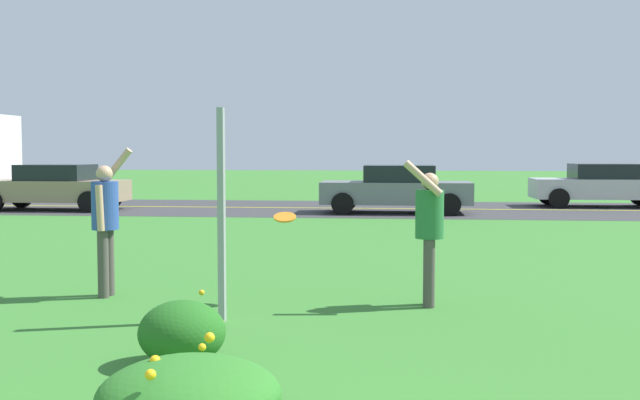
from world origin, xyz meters
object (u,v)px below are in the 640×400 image
object	(u,v)px
person_catcher_green_shirt	(429,226)
car_gray_center_right	(397,189)
frisbee_orange	(285,217)
sign_post_near_path	(221,215)
person_thrower_blue_shirt	(105,218)
car_silver_center_left	(602,185)
car_tan_rightmost	(54,187)

from	to	relation	value
person_catcher_green_shirt	car_gray_center_right	xyz separation A→B (m)	(-0.45, 13.71, -0.23)
frisbee_orange	sign_post_near_path	bearing A→B (deg)	-115.74
person_thrower_blue_shirt	car_silver_center_left	bearing A→B (deg)	58.03
car_silver_center_left	car_tan_rightmost	distance (m)	17.99
car_gray_center_right	person_catcher_green_shirt	bearing A→B (deg)	-88.11
person_thrower_blue_shirt	car_silver_center_left	xyz separation A→B (m)	(10.50, 16.82, -0.28)
person_catcher_green_shirt	car_gray_center_right	bearing A→B (deg)	91.89
person_thrower_blue_shirt	car_tan_rightmost	world-z (taller)	person_thrower_blue_shirt
person_thrower_blue_shirt	car_gray_center_right	xyz separation A→B (m)	(3.65, 13.55, -0.28)
sign_post_near_path	car_silver_center_left	distance (m)	20.02
car_silver_center_left	car_tan_rightmost	xyz separation A→B (m)	(-17.69, -3.27, 0.00)
person_catcher_green_shirt	car_gray_center_right	distance (m)	13.72
frisbee_orange	car_tan_rightmost	distance (m)	16.68
person_thrower_blue_shirt	frisbee_orange	world-z (taller)	person_thrower_blue_shirt
person_catcher_green_shirt	car_tan_rightmost	world-z (taller)	person_catcher_green_shirt
sign_post_near_path	car_gray_center_right	bearing A→B (deg)	82.91
person_catcher_green_shirt	car_tan_rightmost	xyz separation A→B (m)	(-11.30, 13.71, -0.23)
person_thrower_blue_shirt	car_tan_rightmost	size ratio (longest dim) A/B	0.43
sign_post_near_path	person_catcher_green_shirt	distance (m)	2.53
sign_post_near_path	car_silver_center_left	world-z (taller)	sign_post_near_path
person_thrower_blue_shirt	person_catcher_green_shirt	distance (m)	4.11
person_thrower_blue_shirt	car_tan_rightmost	xyz separation A→B (m)	(-7.20, 13.55, -0.28)
sign_post_near_path	person_catcher_green_shirt	bearing A→B (deg)	24.79
person_catcher_green_shirt	frisbee_orange	distance (m)	1.76
person_thrower_blue_shirt	frisbee_orange	size ratio (longest dim) A/B	6.80
car_silver_center_left	frisbee_orange	bearing A→B (deg)	-115.70
car_silver_center_left	sign_post_near_path	bearing A→B (deg)	-115.70
sign_post_near_path	person_thrower_blue_shirt	size ratio (longest dim) A/B	1.22
frisbee_orange	car_silver_center_left	world-z (taller)	car_silver_center_left
sign_post_near_path	car_tan_rightmost	world-z (taller)	sign_post_near_path
car_gray_center_right	sign_post_near_path	bearing A→B (deg)	-97.09
frisbee_orange	car_gray_center_right	size ratio (longest dim) A/B	0.06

